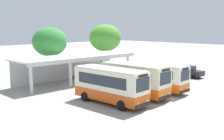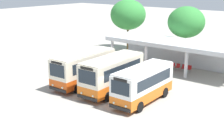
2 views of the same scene
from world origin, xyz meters
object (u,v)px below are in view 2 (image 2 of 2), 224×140
at_px(city_bus_second_in_row, 112,73).
at_px(waiting_chair_middle_seat, 178,67).
at_px(city_bus_nearest_orange, 84,67).
at_px(waiting_chair_fourth_seat, 184,67).
at_px(waiting_chair_second_from_end, 173,65).
at_px(waiting_chair_end_by_column, 168,65).
at_px(waiting_chair_fifth_seat, 189,68).
at_px(city_bus_middle_cream, 143,83).

bearing_deg(city_bus_second_in_row, waiting_chair_middle_seat, 81.38).
xyz_separation_m(city_bus_nearest_orange, waiting_chair_middle_seat, (5.13, 10.34, -1.30)).
bearing_deg(waiting_chair_fourth_seat, waiting_chair_second_from_end, -178.81).
distance_m(waiting_chair_end_by_column, waiting_chair_fifth_seat, 2.74).
bearing_deg(waiting_chair_second_from_end, city_bus_nearest_orange, -113.13).
xyz_separation_m(city_bus_second_in_row, city_bus_middle_cream, (3.57, -0.24, -0.14)).
bearing_deg(waiting_chair_fifth_seat, waiting_chair_end_by_column, -178.27).
height_order(waiting_chair_second_from_end, waiting_chair_fifth_seat, same).
height_order(city_bus_middle_cream, waiting_chair_middle_seat, city_bus_middle_cream).
bearing_deg(waiting_chair_middle_seat, waiting_chair_fourth_seat, 6.91).
bearing_deg(waiting_chair_middle_seat, city_bus_nearest_orange, -116.37).
xyz_separation_m(city_bus_nearest_orange, waiting_chair_fourth_seat, (5.81, 10.43, -1.30)).
distance_m(city_bus_middle_cream, waiting_chair_end_by_column, 11.15).
bearing_deg(city_bus_nearest_orange, waiting_chair_middle_seat, 63.63).
relative_size(waiting_chair_middle_seat, waiting_chair_fifth_seat, 1.00).
bearing_deg(waiting_chair_fifth_seat, waiting_chair_middle_seat, -174.37).
bearing_deg(city_bus_middle_cream, city_bus_second_in_row, 176.18).
xyz_separation_m(waiting_chair_end_by_column, waiting_chair_second_from_end, (0.69, 0.00, 0.00)).
xyz_separation_m(city_bus_nearest_orange, waiting_chair_second_from_end, (4.44, 10.40, -1.30)).
xyz_separation_m(city_bus_second_in_row, waiting_chair_end_by_column, (0.18, 10.31, -1.33)).
relative_size(waiting_chair_middle_seat, waiting_chair_fourth_seat, 1.00).
bearing_deg(city_bus_second_in_row, city_bus_nearest_orange, -178.67).
relative_size(waiting_chair_fourth_seat, waiting_chair_fifth_seat, 1.00).
height_order(city_bus_nearest_orange, waiting_chair_end_by_column, city_bus_nearest_orange).
xyz_separation_m(city_bus_middle_cream, waiting_chair_second_from_end, (-2.70, 10.55, -1.19)).
bearing_deg(waiting_chair_middle_seat, waiting_chair_end_by_column, 177.81).
xyz_separation_m(city_bus_second_in_row, waiting_chair_fifth_seat, (2.93, 10.40, -1.33)).
bearing_deg(city_bus_middle_cream, waiting_chair_end_by_column, 107.80).
distance_m(waiting_chair_end_by_column, waiting_chair_fourth_seat, 2.06).
bearing_deg(city_bus_middle_cream, waiting_chair_fourth_seat, 97.17).
bearing_deg(waiting_chair_end_by_column, city_bus_second_in_row, -91.02).
height_order(city_bus_nearest_orange, waiting_chair_second_from_end, city_bus_nearest_orange).
height_order(city_bus_nearest_orange, waiting_chair_fifth_seat, city_bus_nearest_orange).
distance_m(city_bus_second_in_row, waiting_chair_end_by_column, 10.40).
bearing_deg(city_bus_nearest_orange, city_bus_middle_cream, -1.25).
height_order(city_bus_middle_cream, waiting_chair_fourth_seat, city_bus_middle_cream).
bearing_deg(waiting_chair_fourth_seat, waiting_chair_end_by_column, -179.14).
bearing_deg(city_bus_nearest_orange, waiting_chair_second_from_end, 66.87).
distance_m(city_bus_second_in_row, waiting_chair_fourth_seat, 10.67).
distance_m(waiting_chair_fourth_seat, waiting_chair_fifth_seat, 0.69).
relative_size(waiting_chair_second_from_end, waiting_chair_middle_seat, 1.00).
relative_size(city_bus_middle_cream, waiting_chair_second_from_end, 8.02).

